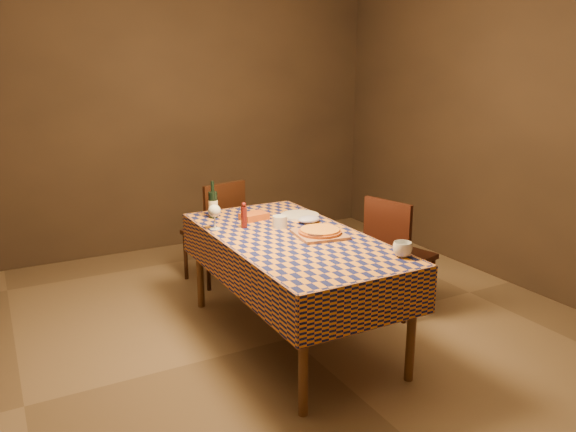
{
  "coord_description": "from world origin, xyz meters",
  "views": [
    {
      "loc": [
        -1.77,
        -3.21,
        1.91
      ],
      "look_at": [
        0.0,
        0.05,
        0.9
      ],
      "focal_mm": 35.0,
      "sensor_mm": 36.0,
      "label": 1
    }
  ],
  "objects": [
    {
      "name": "chair_right",
      "position": [
        0.92,
        0.01,
        0.52
      ],
      "size": [
        0.52,
        0.51,
        0.93
      ],
      "color": "black",
      "rests_on": "ground"
    },
    {
      "name": "wine_bottle",
      "position": [
        -0.3,
        0.7,
        0.88
      ],
      "size": [
        0.09,
        0.09,
        0.28
      ],
      "color": "black",
      "rests_on": "dining_table"
    },
    {
      "name": "flour_patch",
      "position": [
        0.21,
        -0.01,
        0.77
      ],
      "size": [
        0.27,
        0.23,
        0.0
      ],
      "primitive_type": "cube",
      "rotation": [
        0.0,
        0.0,
        0.21
      ],
      "color": "white",
      "rests_on": "dining_table"
    },
    {
      "name": "wine_glass",
      "position": [
        -0.4,
        0.4,
        0.9
      ],
      "size": [
        0.09,
        0.09,
        0.18
      ],
      "color": "white",
      "rests_on": "dining_table"
    },
    {
      "name": "dining_table",
      "position": [
        0.0,
        0.0,
        0.69
      ],
      "size": [
        0.94,
        1.84,
        0.77
      ],
      "color": "brown",
      "rests_on": "ground"
    },
    {
      "name": "cutting_board",
      "position": [
        0.17,
        -0.09,
        0.78
      ],
      "size": [
        0.36,
        0.36,
        0.02
      ],
      "primitive_type": "cube",
      "rotation": [
        0.0,
        0.0,
        -0.13
      ],
      "color": "#A16D4C",
      "rests_on": "dining_table"
    },
    {
      "name": "pizza",
      "position": [
        0.17,
        -0.09,
        0.8
      ],
      "size": [
        0.36,
        0.36,
        0.03
      ],
      "color": "#A44B1B",
      "rests_on": "cutting_board"
    },
    {
      "name": "chair_far",
      "position": [
        -0.05,
        1.26,
        0.52
      ],
      "size": [
        0.51,
        0.52,
        0.93
      ],
      "color": "black",
      "rests_on": "ground"
    },
    {
      "name": "pepper_mill",
      "position": [
        -0.2,
        0.34,
        0.86
      ],
      "size": [
        0.06,
        0.06,
        0.19
      ],
      "color": "#4E1312",
      "rests_on": "dining_table"
    },
    {
      "name": "white_plate",
      "position": [
        0.3,
        0.42,
        0.78
      ],
      "size": [
        0.39,
        0.39,
        0.02
      ],
      "primitive_type": "cylinder",
      "rotation": [
        0.0,
        0.0,
        -0.4
      ],
      "color": "silver",
      "rests_on": "dining_table"
    },
    {
      "name": "flour_bag",
      "position": [
        0.27,
        0.23,
        0.8
      ],
      "size": [
        0.21,
        0.18,
        0.05
      ],
      "primitive_type": "ellipsoid",
      "rotation": [
        0.0,
        0.0,
        0.33
      ],
      "color": "#ADB4DE",
      "rests_on": "dining_table"
    },
    {
      "name": "room",
      "position": [
        0.0,
        0.0,
        1.35
      ],
      "size": [
        5.0,
        5.1,
        2.7
      ],
      "color": "brown",
      "rests_on": "ground"
    },
    {
      "name": "deli_tub",
      "position": [
        0.02,
        0.22,
        0.81
      ],
      "size": [
        0.14,
        0.14,
        0.09
      ],
      "primitive_type": "cylinder",
      "rotation": [
        0.0,
        0.0,
        0.42
      ],
      "color": "silver",
      "rests_on": "dining_table"
    },
    {
      "name": "bowl",
      "position": [
        0.13,
        -0.14,
        0.79
      ],
      "size": [
        0.16,
        0.16,
        0.05
      ],
      "primitive_type": "imported",
      "rotation": [
        0.0,
        0.0,
        -0.02
      ],
      "color": "#604650",
      "rests_on": "dining_table"
    },
    {
      "name": "tumbler",
      "position": [
        0.39,
        -0.69,
        0.82
      ],
      "size": [
        0.12,
        0.12,
        0.09
      ],
      "primitive_type": "imported",
      "rotation": [
        0.0,
        0.0,
        0.01
      ],
      "color": "silver",
      "rests_on": "dining_table"
    },
    {
      "name": "takeout_container",
      "position": [
        -0.04,
        0.51,
        0.79
      ],
      "size": [
        0.22,
        0.17,
        0.05
      ],
      "primitive_type": "cube",
      "rotation": [
        0.0,
        0.0,
        0.15
      ],
      "color": "#B44F17",
      "rests_on": "dining_table"
    }
  ]
}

